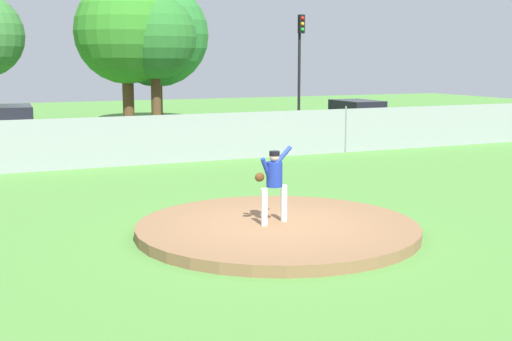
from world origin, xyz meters
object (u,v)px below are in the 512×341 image
(traffic_light_far, at_px, (300,53))
(parked_car_slate, at_px, (357,120))
(traffic_cone_orange, at_px, (304,139))
(pitcher_youth, at_px, (274,179))
(parked_car_white, at_px, (9,132))
(baseball, at_px, (262,215))

(traffic_light_far, bearing_deg, parked_car_slate, -79.59)
(traffic_light_far, bearing_deg, traffic_cone_orange, -115.79)
(parked_car_slate, bearing_deg, pitcher_youth, -127.34)
(parked_car_white, xyz_separation_m, traffic_cone_orange, (11.25, -1.82, -0.60))
(pitcher_youth, bearing_deg, parked_car_slate, 52.66)
(pitcher_youth, xyz_separation_m, traffic_light_far, (10.05, 18.30, 2.68))
(parked_car_slate, relative_size, parked_car_white, 0.93)
(pitcher_youth, xyz_separation_m, parked_car_slate, (10.81, 14.17, -0.33))
(parked_car_slate, relative_size, traffic_cone_orange, 8.08)
(pitcher_youth, xyz_separation_m, parked_car_white, (-3.98, 14.36, -0.26))
(traffic_cone_orange, distance_m, traffic_light_far, 7.31)
(baseball, height_order, traffic_light_far, traffic_light_far)
(pitcher_youth, relative_size, traffic_light_far, 0.28)
(pitcher_youth, relative_size, baseball, 20.97)
(baseball, bearing_deg, parked_car_slate, 51.48)
(traffic_light_far, bearing_deg, parked_car_white, -164.32)
(baseball, bearing_deg, pitcher_youth, -91.47)
(baseball, distance_m, parked_car_slate, 17.35)
(parked_car_slate, height_order, traffic_light_far, traffic_light_far)
(pitcher_youth, distance_m, parked_car_slate, 17.83)
(baseball, height_order, parked_car_white, parked_car_white)
(parked_car_slate, bearing_deg, parked_car_white, 179.27)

